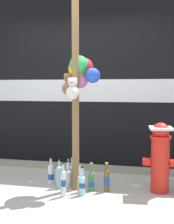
# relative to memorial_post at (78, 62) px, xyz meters

# --- Properties ---
(ground_plane) EXTENTS (14.00, 14.00, 0.00)m
(ground_plane) POSITION_rel_memorial_post_xyz_m (-0.22, -0.31, -1.62)
(ground_plane) COLOR #ADA899
(building_wall) EXTENTS (10.00, 0.21, 3.06)m
(building_wall) POSITION_rel_memorial_post_xyz_m (-0.23, 1.31, -0.09)
(building_wall) COLOR black
(building_wall) RESTS_ON ground_plane
(curb_strip) EXTENTS (8.00, 0.12, 0.08)m
(curb_strip) POSITION_rel_memorial_post_xyz_m (-0.22, 0.82, -1.58)
(curb_strip) COLOR gray
(curb_strip) RESTS_ON ground_plane
(memorial_post) EXTENTS (0.59, 0.50, 2.88)m
(memorial_post) POSITION_rel_memorial_post_xyz_m (0.00, 0.00, 0.00)
(memorial_post) COLOR olive
(memorial_post) RESTS_ON ground_plane
(fire_hydrant) EXTENTS (0.43, 0.30, 0.87)m
(fire_hydrant) POSITION_rel_memorial_post_xyz_m (1.03, 0.08, -1.16)
(fire_hydrant) COLOR red
(fire_hydrant) RESTS_ON ground_plane
(bottle_0) EXTENTS (0.06, 0.06, 0.33)m
(bottle_0) POSITION_rel_memorial_post_xyz_m (0.06, -0.17, -1.50)
(bottle_0) COLOR silver
(bottle_0) RESTS_ON ground_plane
(bottle_1) EXTENTS (0.06, 0.06, 0.41)m
(bottle_1) POSITION_rel_memorial_post_xyz_m (-0.09, -0.35, -1.45)
(bottle_1) COLOR silver
(bottle_1) RESTS_ON ground_plane
(bottle_2) EXTENTS (0.06, 0.06, 0.34)m
(bottle_2) POSITION_rel_memorial_post_xyz_m (-0.19, 0.17, -1.48)
(bottle_2) COLOR silver
(bottle_2) RESTS_ON ground_plane
(bottle_3) EXTENTS (0.06, 0.06, 0.33)m
(bottle_3) POSITION_rel_memorial_post_xyz_m (0.15, 0.08, -1.49)
(bottle_3) COLOR silver
(bottle_3) RESTS_ON ground_plane
(bottle_4) EXTENTS (0.07, 0.07, 0.36)m
(bottle_4) POSITION_rel_memorial_post_xyz_m (0.19, -0.09, -1.49)
(bottle_4) COLOR #337038
(bottle_4) RESTS_ON ground_plane
(bottle_5) EXTENTS (0.07, 0.07, 0.37)m
(bottle_5) POSITION_rel_memorial_post_xyz_m (0.38, -0.06, -1.47)
(bottle_5) COLOR brown
(bottle_5) RESTS_ON ground_plane
(bottle_6) EXTENTS (0.07, 0.07, 0.37)m
(bottle_6) POSITION_rel_memorial_post_xyz_m (-0.24, -0.07, -1.46)
(bottle_6) COLOR #93CCE0
(bottle_6) RESTS_ON ground_plane
(bottle_7) EXTENTS (0.08, 0.08, 0.36)m
(bottle_7) POSITION_rel_memorial_post_xyz_m (-0.40, 0.05, -1.48)
(bottle_7) COLOR silver
(bottle_7) RESTS_ON ground_plane
(bottle_8) EXTENTS (0.08, 0.08, 0.35)m
(bottle_8) POSITION_rel_memorial_post_xyz_m (0.11, -0.26, -1.48)
(bottle_8) COLOR #93CCE0
(bottle_8) RESTS_ON ground_plane
(bottle_9) EXTENTS (0.08, 0.08, 0.35)m
(bottle_9) POSITION_rel_memorial_post_xyz_m (-0.13, -0.02, -1.49)
(bottle_9) COLOR silver
(bottle_9) RESTS_ON ground_plane
(bottle_10) EXTENTS (0.06, 0.06, 0.37)m
(bottle_10) POSITION_rel_memorial_post_xyz_m (-0.11, 0.08, -1.47)
(bottle_10) COLOR #B2DBEA
(bottle_10) RESTS_ON ground_plane
(bottle_11) EXTENTS (0.07, 0.07, 0.34)m
(bottle_11) POSITION_rel_memorial_post_xyz_m (-0.13, -0.22, -1.49)
(bottle_11) COLOR silver
(bottle_11) RESTS_ON ground_plane
(litter_0) EXTENTS (0.14, 0.14, 0.01)m
(litter_0) POSITION_rel_memorial_post_xyz_m (0.72, 0.23, -1.61)
(litter_0) COLOR silver
(litter_0) RESTS_ON ground_plane
(litter_1) EXTENTS (0.14, 0.07, 0.01)m
(litter_1) POSITION_rel_memorial_post_xyz_m (0.91, 0.54, -1.61)
(litter_1) COLOR silver
(litter_1) RESTS_ON ground_plane
(litter_3) EXTENTS (0.09, 0.11, 0.01)m
(litter_3) POSITION_rel_memorial_post_xyz_m (-0.71, 0.08, -1.61)
(litter_3) COLOR silver
(litter_3) RESTS_ON ground_plane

